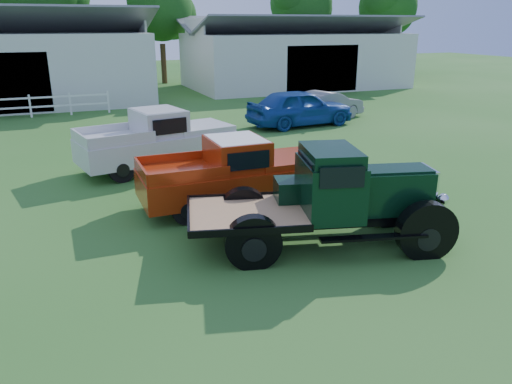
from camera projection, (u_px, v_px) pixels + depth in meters
name	position (u px, v px, depth m)	size (l,w,h in m)	color
ground	(268.00, 256.00, 10.76)	(120.00, 120.00, 0.00)	#27621C
shed_right	(295.00, 52.00, 38.60)	(16.80, 9.20, 5.20)	beige
tree_b	(38.00, 9.00, 37.27)	(6.90, 6.90, 11.50)	#104610
tree_c	(162.00, 26.00, 40.02)	(5.40, 5.40, 9.00)	#104610
tree_d	(301.00, 20.00, 45.40)	(6.00, 6.00, 10.00)	#104610
tree_e	(387.00, 23.00, 46.59)	(5.70, 5.70, 9.50)	#104610
vintage_flatbed	(324.00, 198.00, 10.95)	(5.65, 2.24, 2.24)	black
red_pickup	(233.00, 172.00, 13.43)	(5.20, 2.00, 1.90)	#9D280B
white_pickup	(157.00, 140.00, 16.94)	(5.41, 2.10, 1.99)	silver
misc_car_blue	(300.00, 107.00, 24.10)	(2.10, 5.21, 1.78)	navy
misc_car_grey	(326.00, 105.00, 25.82)	(1.53, 4.39, 1.45)	gray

